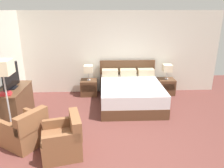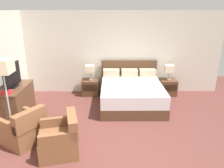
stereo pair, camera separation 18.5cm
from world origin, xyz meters
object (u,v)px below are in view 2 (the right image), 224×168
Objects in this scene: table_lamp_right at (169,69)px; armchair_companion at (61,139)px; table_lamp_left at (90,69)px; armchair_by_window at (24,130)px; floor_lamp at (3,70)px; nightstand_left at (90,87)px; book_blue_cover at (6,91)px; tv at (12,76)px; bed at (131,93)px; book_red_cover at (6,93)px; dresser at (16,101)px; nightstand_right at (168,87)px.

armchair_companion is at bearing -132.86° from table_lamp_right.
armchair_by_window is at bearing -112.91° from table_lamp_left.
floor_lamp is (-0.48, 0.50, 1.08)m from armchair_by_window.
armchair_companion is at bearing -95.80° from nightstand_left.
book_blue_cover is (-4.09, -1.85, -0.01)m from table_lamp_right.
armchair_companion is (-0.29, -2.90, 0.04)m from nightstand_left.
tv is 2.18m from armchair_companion.
table_lamp_right is 4.00m from armchair_companion.
bed is 3.91× the size of nightstand_left.
table_lamp_right reaches higher than nightstand_left.
book_red_cover is at bearing -132.48° from nightstand_left.
book_red_cover is at bearing 118.30° from floor_lamp.
bed reaches higher than armchair_by_window.
bed is 2.29× the size of tv.
book_blue_cover is 0.60m from floor_lamp.
book_red_cover is 1.07m from armchair_by_window.
armchair_by_window is (-1.09, -2.57, 0.04)m from nightstand_left.
tv reaches higher than dresser.
nightstand_left is at bearing 84.20° from armchair_companion.
armchair_companion is at bearing -132.87° from nightstand_right.
nightstand_left and nightstand_right have the same top height.
armchair_companion is at bearing -37.18° from book_blue_cover.
table_lamp_left is at bearing 52.83° from floor_lamp.
table_lamp_left is 1.94× the size of book_red_cover.
nightstand_right is at bearing 47.13° from armchair_companion.
book_red_cover reaches higher than armchair_companion.
tv is at bearing -166.15° from bed.
floor_lamp reaches higher than armchair_companion.
armchair_companion is at bearing -33.26° from floor_lamp.
table_lamp_left reaches higher than book_blue_cover.
tv is 4.17× the size of book_blue_cover.
table_lamp_left is at bearing 84.20° from armchair_companion.
nightstand_right is at bearing -90.00° from table_lamp_right.
book_red_cover is at bearing 129.71° from armchair_by_window.
table_lamp_right is 0.56× the size of armchair_companion.
floor_lamp reaches higher than nightstand_left.
book_blue_cover is (-1.69, -1.85, -0.01)m from table_lamp_left.
table_lamp_left is (-0.00, 0.00, 0.59)m from nightstand_left.
table_lamp_right is at bearing 36.40° from armchair_by_window.
book_blue_cover is (-4.09, -1.84, 0.58)m from nightstand_right.
armchair_by_window is at bearing -50.29° from book_red_cover.
tv is (-2.90, -0.72, 0.71)m from bed.
dresser is 1.18m from floor_lamp.
book_blue_cover reaches higher than dresser.
book_blue_cover is 0.25× the size of armchair_companion.
table_lamp_right reaches higher than armchair_companion.
table_lamp_right reaches higher than book_red_cover.
tv reaches higher than armchair_companion.
tv is at bearing -140.31° from nightstand_left.
armchair_by_window is (-2.29, -1.87, -0.04)m from bed.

